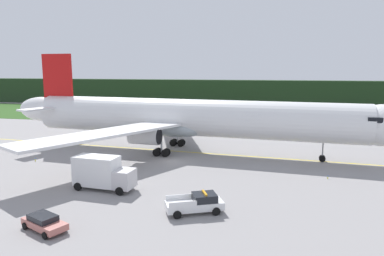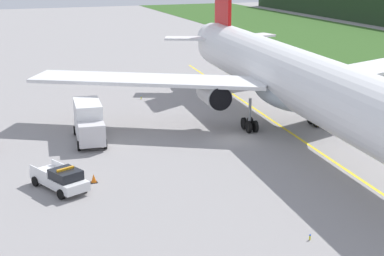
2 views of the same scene
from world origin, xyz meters
name	(u,v)px [view 1 (image 1 of 2)]	position (x,y,z in m)	size (l,w,h in m)	color
ground	(172,161)	(0.00, 0.00, 0.00)	(320.00, 320.00, 0.00)	gray
grass_verge	(219,116)	(0.00, 51.18, 0.02)	(320.00, 35.27, 0.04)	#2B501C
distant_tree_line	(229,93)	(0.00, 76.25, 4.55)	(288.00, 5.77, 9.11)	#21361E
taxiway_centerline_main	(191,152)	(1.50, 6.14, 0.00)	(83.00, 0.30, 0.01)	yellow
airliner	(188,118)	(0.99, 6.18, 5.49)	(62.70, 50.27, 15.68)	silver
ops_pickup_truck	(197,203)	(7.02, -17.45, 0.90)	(5.68, 4.02, 1.94)	white
catering_truck	(102,172)	(-4.49, -13.17, 1.93)	(6.99, 3.20, 3.87)	silver
staff_car	(44,222)	(-4.69, -23.66, 0.70)	(4.60, 3.39, 1.30)	#B1645B
apron_cone	(196,199)	(6.40, -14.85, 0.34)	(0.55, 0.55, 0.69)	black
taxiway_edge_light_east	(328,177)	(20.64, -4.03, 0.21)	(0.12, 0.12, 0.38)	yellow
taxiway_edge_light_west	(35,160)	(-19.32, -4.03, 0.26)	(0.12, 0.12, 0.48)	yellow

